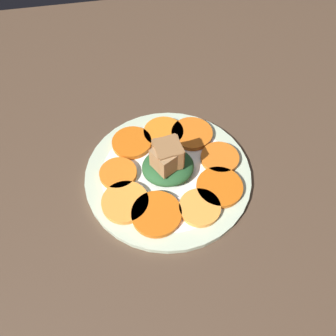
# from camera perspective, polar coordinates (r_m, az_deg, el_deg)

# --- Properties ---
(table_slab) EXTENTS (1.20, 1.20, 0.02)m
(table_slab) POSITION_cam_1_polar(r_m,az_deg,el_deg) (0.56, 0.00, -1.84)
(table_slab) COLOR #4C3828
(table_slab) RESTS_ON ground
(plate) EXTENTS (0.28, 0.28, 0.01)m
(plate) POSITION_cam_1_polar(r_m,az_deg,el_deg) (0.55, 0.00, -0.96)
(plate) COLOR beige
(plate) RESTS_ON table_slab
(carrot_slice_0) EXTENTS (0.07, 0.07, 0.01)m
(carrot_slice_0) POSITION_cam_1_polar(r_m,az_deg,el_deg) (0.51, -7.47, -5.89)
(carrot_slice_0) COLOR orange
(carrot_slice_0) RESTS_ON plate
(carrot_slice_1) EXTENTS (0.08, 0.08, 0.01)m
(carrot_slice_1) POSITION_cam_1_polar(r_m,az_deg,el_deg) (0.50, -2.01, -7.96)
(carrot_slice_1) COLOR #D35E12
(carrot_slice_1) RESTS_ON plate
(carrot_slice_2) EXTENTS (0.06, 0.06, 0.01)m
(carrot_slice_2) POSITION_cam_1_polar(r_m,az_deg,el_deg) (0.51, 5.56, -6.87)
(carrot_slice_2) COLOR #F99539
(carrot_slice_2) RESTS_ON plate
(carrot_slice_3) EXTENTS (0.07, 0.07, 0.01)m
(carrot_slice_3) POSITION_cam_1_polar(r_m,az_deg,el_deg) (0.53, 8.95, -3.28)
(carrot_slice_3) COLOR #D35E11
(carrot_slice_3) RESTS_ON plate
(carrot_slice_4) EXTENTS (0.06, 0.06, 0.01)m
(carrot_slice_4) POSITION_cam_1_polar(r_m,az_deg,el_deg) (0.56, 9.01, 1.76)
(carrot_slice_4) COLOR orange
(carrot_slice_4) RESTS_ON plate
(carrot_slice_5) EXTENTS (0.07, 0.07, 0.01)m
(carrot_slice_5) POSITION_cam_1_polar(r_m,az_deg,el_deg) (0.59, 4.19, 6.01)
(carrot_slice_5) COLOR orange
(carrot_slice_5) RESTS_ON plate
(carrot_slice_6) EXTENTS (0.07, 0.07, 0.01)m
(carrot_slice_6) POSITION_cam_1_polar(r_m,az_deg,el_deg) (0.59, -0.78, 6.19)
(carrot_slice_6) COLOR orange
(carrot_slice_6) RESTS_ON plate
(carrot_slice_7) EXTENTS (0.07, 0.07, 0.01)m
(carrot_slice_7) POSITION_cam_1_polar(r_m,az_deg,el_deg) (0.58, -6.32, 4.43)
(carrot_slice_7) COLOR #D55F13
(carrot_slice_7) RESTS_ON plate
(carrot_slice_8) EXTENTS (0.06, 0.06, 0.01)m
(carrot_slice_8) POSITION_cam_1_polar(r_m,az_deg,el_deg) (0.54, -8.66, -0.94)
(carrot_slice_8) COLOR orange
(carrot_slice_8) RESTS_ON plate
(center_pile) EXTENTS (0.09, 0.08, 0.07)m
(center_pile) POSITION_cam_1_polar(r_m,az_deg,el_deg) (0.52, -0.08, 1.17)
(center_pile) COLOR #235128
(center_pile) RESTS_ON plate
(fork) EXTENTS (0.17, 0.03, 0.00)m
(fork) POSITION_cam_1_polar(r_m,az_deg,el_deg) (0.51, 1.07, -5.78)
(fork) COLOR silver
(fork) RESTS_ON plate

